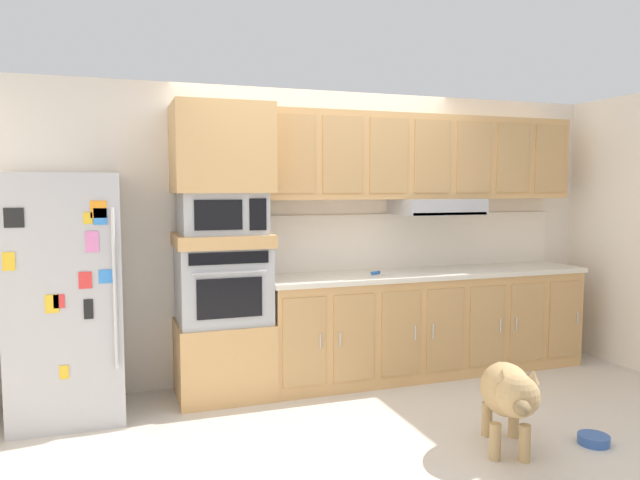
{
  "coord_description": "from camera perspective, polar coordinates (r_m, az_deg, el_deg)",
  "views": [
    {
      "loc": [
        -1.7,
        -3.91,
        1.66
      ],
      "look_at": [
        -0.33,
        0.05,
        1.29
      ],
      "focal_mm": 33.55,
      "sensor_mm": 36.0,
      "label": 1
    }
  ],
  "objects": [
    {
      "name": "ground_plane",
      "position": [
        4.58,
        4.29,
        -16.25
      ],
      "size": [
        9.6,
        9.6,
        0.0
      ],
      "primitive_type": "plane",
      "color": "beige"
    },
    {
      "name": "back_kitchen_wall",
      "position": [
        5.32,
        -0.37,
        0.6
      ],
      "size": [
        6.2,
        0.12,
        2.5
      ],
      "primitive_type": "cube",
      "color": "silver",
      "rests_on": "ground"
    },
    {
      "name": "refrigerator",
      "position": [
        4.67,
        -23.03,
        -5.0
      ],
      "size": [
        0.76,
        0.73,
        1.76
      ],
      "color": "#ADADB2",
      "rests_on": "ground"
    },
    {
      "name": "oven_base_cabinet",
      "position": [
        4.92,
        -9.15,
        -11.08
      ],
      "size": [
        0.74,
        0.62,
        0.6
      ],
      "primitive_type": "cube",
      "color": "tan",
      "rests_on": "ground"
    },
    {
      "name": "built_in_oven",
      "position": [
        4.79,
        -9.25,
        -4.17
      ],
      "size": [
        0.7,
        0.62,
        0.6
      ],
      "color": "#A8AAAF",
      "rests_on": "oven_base_cabinet"
    },
    {
      "name": "appliance_mid_shelf",
      "position": [
        4.75,
        -9.31,
        -0.0
      ],
      "size": [
        0.74,
        0.62,
        0.1
      ],
      "primitive_type": "cube",
      "color": "tan",
      "rests_on": "built_in_oven"
    },
    {
      "name": "microwave",
      "position": [
        4.73,
        -9.34,
        2.53
      ],
      "size": [
        0.64,
        0.54,
        0.32
      ],
      "color": "#A8AAAF",
      "rests_on": "appliance_mid_shelf"
    },
    {
      "name": "appliance_upper_cabinet",
      "position": [
        4.74,
        -9.44,
        8.58
      ],
      "size": [
        0.74,
        0.62,
        0.68
      ],
      "primitive_type": "cube",
      "color": "tan",
      "rests_on": "microwave"
    },
    {
      "name": "lower_cabinet_run",
      "position": [
        5.49,
        10.22,
        -7.9
      ],
      "size": [
        2.93,
        0.63,
        0.88
      ],
      "color": "tan",
      "rests_on": "ground"
    },
    {
      "name": "countertop_slab",
      "position": [
        5.41,
        10.28,
        -3.14
      ],
      "size": [
        2.97,
        0.64,
        0.04
      ],
      "primitive_type": "cube",
      "color": "silver",
      "rests_on": "lower_cabinet_run"
    },
    {
      "name": "backsplash_panel",
      "position": [
        5.63,
        8.89,
        -0.03
      ],
      "size": [
        2.97,
        0.02,
        0.5
      ],
      "primitive_type": "cube",
      "color": "white",
      "rests_on": "countertop_slab"
    },
    {
      "name": "upper_cabinet_with_hood",
      "position": [
        5.47,
        9.88,
        7.48
      ],
      "size": [
        2.93,
        0.48,
        0.88
      ],
      "color": "tan",
      "rests_on": "backsplash_panel"
    },
    {
      "name": "screwdriver",
      "position": [
        5.13,
        5.41,
        -3.14
      ],
      "size": [
        0.15,
        0.16,
        0.03
      ],
      "color": "blue",
      "rests_on": "countertop_slab"
    },
    {
      "name": "dog",
      "position": [
        3.99,
        17.54,
        -13.73
      ],
      "size": [
        0.56,
        0.92,
        0.62
      ],
      "rotation": [
        0.0,
        0.0,
        -2.04
      ],
      "color": "tan",
      "rests_on": "ground"
    },
    {
      "name": "dog_food_bowl",
      "position": [
        4.46,
        24.64,
        -16.89
      ],
      "size": [
        0.2,
        0.2,
        0.06
      ],
      "color": "#3359A5",
      "rests_on": "ground"
    }
  ]
}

